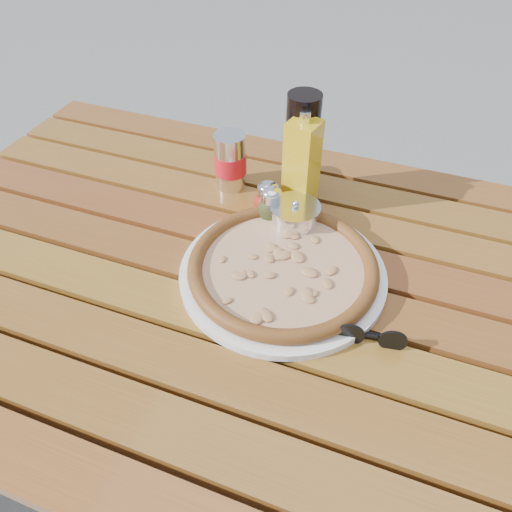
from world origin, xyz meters
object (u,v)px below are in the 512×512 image
(plate, at_px, (283,273))
(parmesan_tin, at_px, (295,218))
(olive_oil_cruet, at_px, (302,166))
(soda_can, at_px, (230,161))
(oregano_shaker, at_px, (271,206))
(pepper_shaker, at_px, (268,201))
(sunglasses, at_px, (371,337))
(pizza, at_px, (283,267))
(table, at_px, (252,304))
(dark_bottle, at_px, (301,147))

(plate, relative_size, parmesan_tin, 3.50)
(plate, relative_size, olive_oil_cruet, 1.71)
(plate, distance_m, soda_can, 0.30)
(olive_oil_cruet, bearing_deg, plate, -80.71)
(oregano_shaker, relative_size, parmesan_tin, 0.80)
(olive_oil_cruet, bearing_deg, pepper_shaker, -132.84)
(olive_oil_cruet, height_order, parmesan_tin, olive_oil_cruet)
(pepper_shaker, bearing_deg, plate, -61.02)
(olive_oil_cruet, distance_m, sunglasses, 0.36)
(pepper_shaker, distance_m, sunglasses, 0.35)
(pizza, height_order, olive_oil_cruet, olive_oil_cruet)
(soda_can, xyz_separation_m, sunglasses, (0.36, -0.31, -0.04))
(parmesan_tin, distance_m, sunglasses, 0.29)
(table, bearing_deg, oregano_shaker, 97.28)
(plate, relative_size, soda_can, 3.00)
(oregano_shaker, distance_m, sunglasses, 0.33)
(sunglasses, bearing_deg, pizza, 142.75)
(table, relative_size, pizza, 3.73)
(soda_can, bearing_deg, pizza, -49.23)
(olive_oil_cruet, relative_size, parmesan_tin, 2.04)
(pizza, bearing_deg, dark_bottle, 100.97)
(table, bearing_deg, pizza, 20.26)
(plate, xyz_separation_m, oregano_shaker, (-0.07, 0.13, 0.03))
(table, distance_m, pepper_shaker, 0.20)
(plate, xyz_separation_m, dark_bottle, (-0.05, 0.24, 0.10))
(sunglasses, bearing_deg, oregano_shaker, 127.62)
(olive_oil_cruet, xyz_separation_m, sunglasses, (0.21, -0.29, -0.08))
(pepper_shaker, distance_m, olive_oil_cruet, 0.09)
(oregano_shaker, xyz_separation_m, olive_oil_cruet, (0.04, 0.07, 0.06))
(plate, height_order, pepper_shaker, pepper_shaker)
(parmesan_tin, bearing_deg, soda_can, 150.72)
(table, xyz_separation_m, olive_oil_cruet, (0.02, 0.22, 0.17))
(plate, height_order, dark_bottle, dark_bottle)
(table, distance_m, dark_bottle, 0.32)
(pepper_shaker, relative_size, parmesan_tin, 0.80)
(dark_bottle, bearing_deg, pepper_shaker, -109.56)
(sunglasses, bearing_deg, parmesan_tin, 121.99)
(soda_can, relative_size, parmesan_tin, 1.17)
(plate, bearing_deg, pepper_shaker, 118.98)
(table, xyz_separation_m, plate, (0.05, 0.02, 0.08))
(pizza, distance_m, sunglasses, 0.19)
(pepper_shaker, relative_size, sunglasses, 0.74)
(sunglasses, bearing_deg, soda_can, 129.71)
(pizza, height_order, sunglasses, sunglasses)
(table, bearing_deg, sunglasses, -17.78)
(plate, bearing_deg, table, -159.74)
(soda_can, bearing_deg, plate, -49.23)
(oregano_shaker, height_order, sunglasses, oregano_shaker)
(dark_bottle, bearing_deg, soda_can, -171.14)
(plate, relative_size, oregano_shaker, 4.39)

